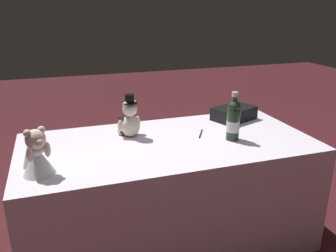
# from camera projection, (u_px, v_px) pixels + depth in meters

# --- Properties ---
(ground_plane) EXTENTS (12.00, 12.00, 0.00)m
(ground_plane) POSITION_uv_depth(u_px,v_px,m) (168.00, 237.00, 2.39)
(ground_plane) COLOR #47191E
(reception_table) EXTENTS (1.78, 0.87, 0.71)m
(reception_table) POSITION_uv_depth(u_px,v_px,m) (168.00, 192.00, 2.28)
(reception_table) COLOR white
(reception_table) RESTS_ON ground_plane
(teddy_bear_groom) EXTENTS (0.16, 0.15, 0.27)m
(teddy_bear_groom) POSITION_uv_depth(u_px,v_px,m) (129.00, 121.00, 2.22)
(teddy_bear_groom) COLOR beige
(teddy_bear_groom) RESTS_ON reception_table
(teddy_bear_bride) EXTENTS (0.19, 0.22, 0.24)m
(teddy_bear_bride) POSITION_uv_depth(u_px,v_px,m) (36.00, 154.00, 1.73)
(teddy_bear_bride) COLOR white
(teddy_bear_bride) RESTS_ON reception_table
(champagne_bottle) EXTENTS (0.08, 0.08, 0.30)m
(champagne_bottle) POSITION_uv_depth(u_px,v_px,m) (233.00, 120.00, 2.15)
(champagne_bottle) COLOR #223A23
(champagne_bottle) RESTS_ON reception_table
(signing_pen) EXTENTS (0.09, 0.14, 0.01)m
(signing_pen) POSITION_uv_depth(u_px,v_px,m) (201.00, 133.00, 2.28)
(signing_pen) COLOR navy
(signing_pen) RESTS_ON reception_table
(gift_case_black) EXTENTS (0.35, 0.29, 0.09)m
(gift_case_black) POSITION_uv_depth(u_px,v_px,m) (234.00, 113.00, 2.55)
(gift_case_black) COLOR black
(gift_case_black) RESTS_ON reception_table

